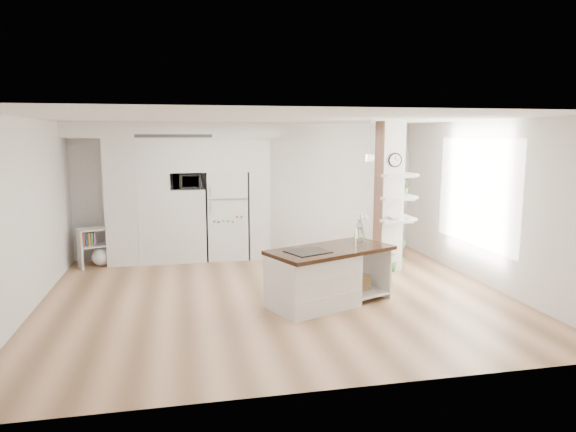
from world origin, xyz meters
The scene contains 14 objects.
floor centered at (0.00, 0.00, 0.00)m, with size 7.00×6.00×0.01m, color tan.
room centered at (0.00, 0.00, 1.86)m, with size 7.04×6.04×2.72m.
cabinet_wall centered at (-1.45, 2.67, 1.51)m, with size 4.00×0.71×2.70m.
refrigerator centered at (-0.53, 2.68, 0.88)m, with size 0.78×0.69×1.75m.
column centered at (2.38, 1.13, 1.35)m, with size 0.69×0.90×2.70m.
window centered at (3.48, 0.30, 1.50)m, with size 2.40×2.40×0.00m, color white.
pendant_light centered at (1.70, 0.15, 2.12)m, with size 0.12×0.12×0.10m, color white.
kitchen_island centered at (0.52, -0.55, 0.44)m, with size 2.03×1.52×1.40m.
bookshelf centered at (-2.97, 2.51, 0.32)m, with size 0.71×0.58×0.74m.
floor_plant_a centered at (2.51, 1.17, 0.27)m, with size 0.30×0.24×0.54m, color #367A31.
floor_plant_b centered at (2.31, 1.06, 0.22)m, with size 0.24×0.24×0.44m, color #367A31.
microwave centered at (-1.27, 2.62, 1.57)m, with size 0.54×0.37×0.30m, color #2D2D2D.
shelf_plant centered at (2.63, 1.30, 1.52)m, with size 0.27×0.23×0.30m, color #367A31.
decor_bowl centered at (2.30, 0.90, 1.00)m, with size 0.22×0.22×0.05m, color white.
Camera 1 is at (-1.38, -7.48, 2.45)m, focal length 32.00 mm.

